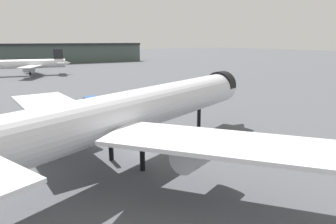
# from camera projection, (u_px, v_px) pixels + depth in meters

# --- Properties ---
(ground) EXTENTS (900.00, 900.00, 0.00)m
(ground) POSITION_uv_depth(u_px,v_px,m) (145.00, 153.00, 43.00)
(ground) COLOR #4C4F54
(airliner_near_gate) EXTENTS (53.80, 47.91, 15.47)m
(airliner_near_gate) POSITION_uv_depth(u_px,v_px,m) (136.00, 111.00, 39.08)
(airliner_near_gate) COLOR silver
(airliner_near_gate) RESTS_ON ground
(airliner_far_taxiway) EXTENTS (39.30, 35.22, 11.64)m
(airliner_far_taxiway) POSITION_uv_depth(u_px,v_px,m) (25.00, 64.00, 136.11)
(airliner_far_taxiway) COLOR white
(airliner_far_taxiway) RESTS_ON ground
(service_truck_front) EXTENTS (5.87, 4.91, 3.00)m
(service_truck_front) POSITION_uv_depth(u_px,v_px,m) (94.00, 102.00, 70.66)
(service_truck_front) COLOR black
(service_truck_front) RESTS_ON ground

